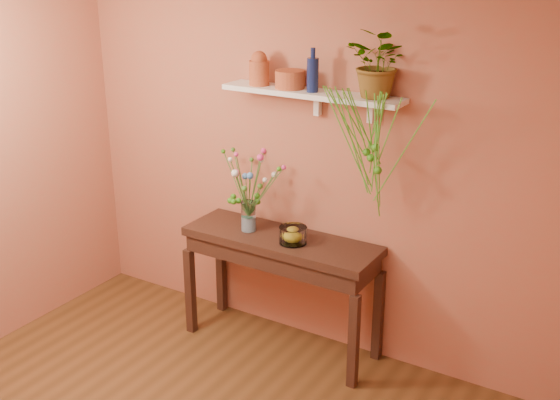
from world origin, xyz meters
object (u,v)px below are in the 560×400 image
object	(u,v)px
sideboard	(281,253)
terracotta_jug	(259,69)
glass_vase	(248,218)
spider_plant	(380,63)
glass_bowl	(293,236)
blue_bottle	(313,74)
bouquet	(248,180)

from	to	relation	value
sideboard	terracotta_jug	bearing A→B (deg)	155.52
glass_vase	sideboard	bearing A→B (deg)	3.94
spider_plant	glass_bowl	xyz separation A→B (m)	(-0.51, -0.19, -1.22)
sideboard	blue_bottle	xyz separation A→B (m)	(0.18, 0.10, 1.30)
bouquet	glass_bowl	size ratio (longest dim) A/B	2.96
spider_plant	bouquet	bearing A→B (deg)	-170.17
terracotta_jug	bouquet	size ratio (longest dim) A/B	0.40
sideboard	terracotta_jug	size ratio (longest dim) A/B	6.16
glass_vase	glass_bowl	xyz separation A→B (m)	(0.39, -0.03, -0.04)
spider_plant	terracotta_jug	bearing A→B (deg)	-177.66
blue_bottle	glass_vase	xyz separation A→B (m)	(-0.45, -0.12, -1.08)
terracotta_jug	bouquet	bearing A→B (deg)	-102.16
sideboard	terracotta_jug	distance (m)	1.32
sideboard	spider_plant	world-z (taller)	spider_plant
bouquet	glass_bowl	xyz separation A→B (m)	(0.40, -0.04, -0.34)
blue_bottle	glass_vase	size ratio (longest dim) A/B	1.30
glass_vase	glass_bowl	world-z (taller)	glass_vase
spider_plant	glass_bowl	world-z (taller)	spider_plant
terracotta_jug	spider_plant	xyz separation A→B (m)	(0.88, 0.04, 0.11)
terracotta_jug	sideboard	bearing A→B (deg)	-24.48
sideboard	spider_plant	distance (m)	1.55
terracotta_jug	glass_vase	distance (m)	1.08
terracotta_jug	spider_plant	distance (m)	0.89
terracotta_jug	spider_plant	bearing A→B (deg)	2.34
bouquet	terracotta_jug	bearing A→B (deg)	77.84
sideboard	glass_vase	xyz separation A→B (m)	(-0.27, -0.02, 0.22)
blue_bottle	bouquet	distance (m)	0.91
sideboard	glass_vase	size ratio (longest dim) A/B	6.50
spider_plant	glass_vase	xyz separation A→B (m)	(-0.90, -0.17, -1.18)
sideboard	blue_bottle	world-z (taller)	blue_bottle
bouquet	spider_plant	bearing A→B (deg)	9.83
spider_plant	glass_vase	bearing A→B (deg)	-169.57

